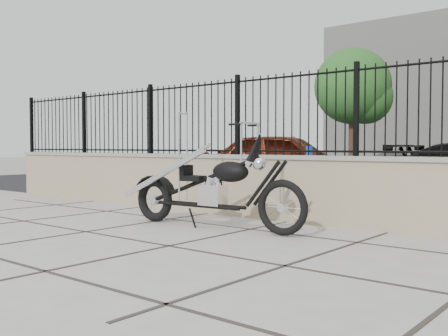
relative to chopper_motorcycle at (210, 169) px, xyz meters
name	(u,v)px	position (x,y,z in m)	size (l,w,h in m)	color
ground_plane	(169,246)	(0.50, -1.26, -0.79)	(90.00, 90.00, 0.00)	#99968E
retaining_wall	(292,188)	(0.50, 1.24, -0.31)	(14.00, 0.36, 0.96)	gray
iron_fence	(292,114)	(0.50, 1.24, 0.77)	(14.00, 0.08, 1.20)	black
chopper_motorcycle	(210,169)	(0.00, 0.00, 0.00)	(2.64, 0.46, 1.58)	black
car_red	(285,161)	(-2.39, 5.56, -0.07)	(1.70, 4.23, 1.44)	#4B160A
bollard_a	(309,174)	(-0.73, 3.85, -0.25)	(0.13, 0.13, 1.09)	#0C45BE
tree_left	(353,83)	(-5.14, 14.93, 2.92)	(3.14, 3.14, 5.31)	#382619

